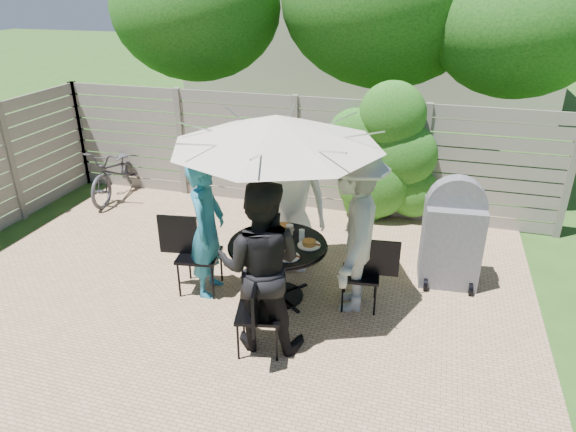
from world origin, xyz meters
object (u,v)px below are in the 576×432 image
(glass_front, at_px, (282,249))
(person_right, at_px, (352,230))
(glass_back, at_px, (273,227))
(plate_right, at_px, (309,244))
(glass_left, at_px, (253,240))
(plate_left, at_px, (247,239))
(chair_back, at_px, (292,241))
(coffee_cup, at_px, (290,231))
(person_left, at_px, (207,230))
(plate_extra, at_px, (289,255))
(glass_right, at_px, (302,235))
(bicycle, at_px, (118,171))
(chair_left, at_px, (199,269))
(plate_front, at_px, (271,257))
(bbq_grill, at_px, (452,236))
(chair_right, at_px, (361,287))
(plate_back, at_px, (284,227))
(patio_table, at_px, (278,260))
(umbrella, at_px, (277,130))
(person_back, at_px, (290,198))
(chair_front, at_px, (259,328))
(person_front, at_px, (261,267))

(glass_front, bearing_deg, person_right, 25.53)
(glass_back, bearing_deg, plate_right, -23.35)
(glass_left, bearing_deg, plate_left, 139.57)
(chair_back, xyz_separation_m, glass_back, (-0.03, -0.71, 0.54))
(coffee_cup, bearing_deg, person_left, -160.86)
(plate_extra, relative_size, glass_right, 1.71)
(bicycle, bearing_deg, plate_right, -34.74)
(chair_left, bearing_deg, person_left, -2.53)
(plate_front, relative_size, plate_right, 1.00)
(plate_left, height_order, coffee_cup, coffee_cup)
(bbq_grill, bearing_deg, chair_right, -143.76)
(plate_back, relative_size, plate_right, 1.00)
(glass_right, bearing_deg, plate_back, 141.33)
(patio_table, bearing_deg, coffee_cup, 71.39)
(umbrella, height_order, plate_right, umbrella)
(plate_left, height_order, plate_extra, same)
(glass_back, bearing_deg, glass_front, -62.17)
(plate_extra, height_order, bicycle, bicycle)
(glass_left, height_order, glass_right, same)
(patio_table, bearing_deg, chair_right, 5.84)
(chair_back, height_order, person_back, person_back)
(chair_front, xyz_separation_m, person_front, (-0.02, 0.13, 0.63))
(chair_front, bearing_deg, plate_left, 13.81)
(chair_front, height_order, person_front, person_front)
(person_right, xyz_separation_m, plate_front, (-0.79, -0.44, -0.21))
(bicycle, bearing_deg, chair_left, -47.29)
(plate_front, distance_m, plate_right, 0.51)
(plate_front, bearing_deg, glass_back, 105.44)
(plate_left, distance_m, bbq_grill, 2.47)
(chair_right, bearing_deg, person_left, -0.43)
(plate_right, distance_m, bbq_grill, 1.79)
(bicycle, bearing_deg, glass_right, -34.38)
(chair_front, relative_size, coffee_cup, 7.62)
(plate_extra, bearing_deg, bbq_grill, 35.47)
(chair_left, xyz_separation_m, person_left, (0.14, 0.01, 0.53))
(chair_back, distance_m, person_left, 1.39)
(person_back, height_order, glass_left, person_back)
(chair_front, bearing_deg, chair_left, 38.38)
(glass_back, relative_size, glass_left, 1.00)
(plate_back, height_order, glass_right, glass_right)
(person_left, height_order, plate_right, person_left)
(plate_right, bearing_deg, patio_table, -174.17)
(chair_left, relative_size, plate_extra, 4.07)
(plate_extra, height_order, glass_front, glass_front)
(person_front, height_order, plate_back, person_front)
(person_left, bearing_deg, person_right, -90.00)
(umbrella, distance_m, plate_right, 1.33)
(plate_left, height_order, glass_right, glass_right)
(plate_right, bearing_deg, glass_left, -164.56)
(umbrella, relative_size, person_left, 1.50)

